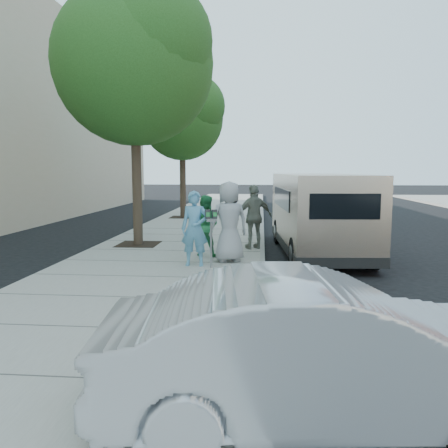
% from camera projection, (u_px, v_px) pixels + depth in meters
% --- Properties ---
extents(ground, '(120.00, 120.00, 0.00)m').
position_uv_depth(ground, '(203.00, 268.00, 10.63)').
color(ground, black).
rests_on(ground, ground).
extents(sidewalk, '(5.00, 60.00, 0.15)m').
position_uv_depth(sidewalk, '(163.00, 265.00, 10.70)').
color(sidewalk, gray).
rests_on(sidewalk, ground).
extents(curb_face, '(0.12, 60.00, 0.16)m').
position_uv_depth(curb_face, '(263.00, 266.00, 10.49)').
color(curb_face, gray).
rests_on(curb_face, ground).
extents(tree_near, '(4.62, 4.60, 7.53)m').
position_uv_depth(tree_near, '(135.00, 59.00, 12.51)').
color(tree_near, black).
rests_on(tree_near, sidewalk).
extents(tree_far, '(3.92, 3.80, 6.49)m').
position_uv_depth(tree_far, '(183.00, 115.00, 20.10)').
color(tree_far, black).
rests_on(tree_far, sidewalk).
extents(parking_meter, '(0.29, 0.17, 1.34)m').
position_uv_depth(parking_meter, '(211.00, 226.00, 9.92)').
color(parking_meter, gray).
rests_on(parking_meter, sidewalk).
extents(van, '(2.45, 6.22, 2.26)m').
position_uv_depth(van, '(318.00, 212.00, 12.39)').
color(van, '#C8A98F').
rests_on(van, ground).
extents(sedan, '(4.38, 1.94, 1.40)m').
position_uv_depth(sedan, '(324.00, 350.00, 4.11)').
color(sedan, silver).
rests_on(sedan, ground).
extents(person_officer, '(0.64, 0.42, 1.75)m').
position_uv_depth(person_officer, '(195.00, 229.00, 10.15)').
color(person_officer, '#5697B8').
rests_on(person_officer, sidewalk).
extents(person_green_shirt, '(0.86, 0.73, 1.59)m').
position_uv_depth(person_green_shirt, '(205.00, 226.00, 11.32)').
color(person_green_shirt, '#2D894A').
rests_on(person_green_shirt, sidewalk).
extents(person_gray_shirt, '(1.13, 0.96, 1.96)m').
position_uv_depth(person_gray_shirt, '(229.00, 222.00, 10.62)').
color(person_gray_shirt, '#9F9FA2').
rests_on(person_gray_shirt, sidewalk).
extents(person_striped_polo, '(1.16, 0.85, 1.83)m').
position_uv_depth(person_striped_polo, '(254.00, 217.00, 12.36)').
color(person_striped_polo, gray).
rests_on(person_striped_polo, sidewalk).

